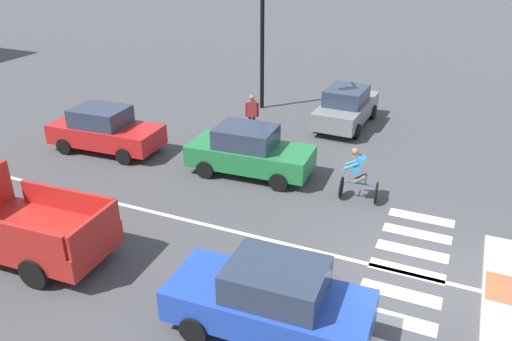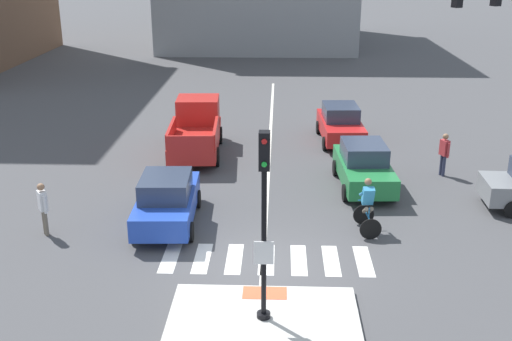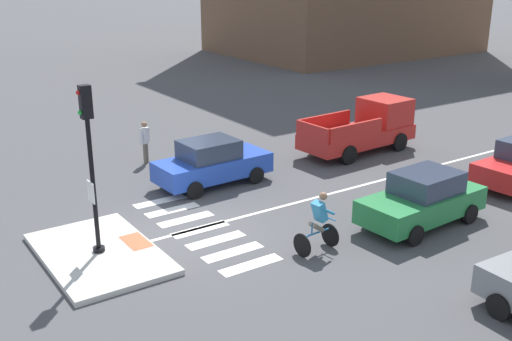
{
  "view_description": "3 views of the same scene",
  "coord_description": "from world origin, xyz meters",
  "px_view_note": "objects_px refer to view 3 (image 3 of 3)",
  "views": [
    {
      "loc": [
        -10.6,
        -0.35,
        7.5
      ],
      "look_at": [
        1.07,
        4.76,
        1.37
      ],
      "focal_mm": 35.6,
      "sensor_mm": 36.0,
      "label": 1
    },
    {
      "loc": [
        0.29,
        -15.11,
        8.27
      ],
      "look_at": [
        -0.42,
        3.53,
        1.49
      ],
      "focal_mm": 43.3,
      "sensor_mm": 36.0,
      "label": 2
    },
    {
      "loc": [
        14.71,
        -7.66,
        7.52
      ],
      "look_at": [
        -0.58,
        2.71,
        1.22
      ],
      "focal_mm": 43.14,
      "sensor_mm": 36.0,
      "label": 3
    }
  ],
  "objects_px": {
    "pedestrian_at_curb_left": "(145,139)",
    "car_green_eastbound_mid": "(423,199)",
    "cyclist": "(319,221)",
    "signal_pole": "(90,155)",
    "pickup_truck_red_westbound_far": "(366,128)",
    "car_blue_westbound_near": "(212,163)"
  },
  "relations": [
    {
      "from": "signal_pole",
      "to": "pickup_truck_red_westbound_far",
      "type": "xyz_separation_m",
      "value": [
        -3.19,
        12.76,
        -1.88
      ]
    },
    {
      "from": "signal_pole",
      "to": "cyclist",
      "type": "distance_m",
      "value": 6.25
    },
    {
      "from": "signal_pole",
      "to": "car_green_eastbound_mid",
      "type": "distance_m",
      "value": 9.66
    },
    {
      "from": "signal_pole",
      "to": "car_green_eastbound_mid",
      "type": "relative_size",
      "value": 1.08
    },
    {
      "from": "pickup_truck_red_westbound_far",
      "to": "car_green_eastbound_mid",
      "type": "bearing_deg",
      "value": -31.01
    },
    {
      "from": "car_green_eastbound_mid",
      "to": "cyclist",
      "type": "relative_size",
      "value": 2.49
    },
    {
      "from": "car_blue_westbound_near",
      "to": "pickup_truck_red_westbound_far",
      "type": "bearing_deg",
      "value": 90.14
    },
    {
      "from": "pickup_truck_red_westbound_far",
      "to": "cyclist",
      "type": "xyz_separation_m",
      "value": [
        6.23,
        -7.67,
        -0.11
      ]
    },
    {
      "from": "pickup_truck_red_westbound_far",
      "to": "pedestrian_at_curb_left",
      "type": "relative_size",
      "value": 3.11
    },
    {
      "from": "signal_pole",
      "to": "pickup_truck_red_westbound_far",
      "type": "distance_m",
      "value": 13.29
    },
    {
      "from": "car_blue_westbound_near",
      "to": "pickup_truck_red_westbound_far",
      "type": "relative_size",
      "value": 0.8
    },
    {
      "from": "car_green_eastbound_mid",
      "to": "pickup_truck_red_westbound_far",
      "type": "relative_size",
      "value": 0.81
    },
    {
      "from": "signal_pole",
      "to": "car_blue_westbound_near",
      "type": "bearing_deg",
      "value": 120.55
    },
    {
      "from": "pedestrian_at_curb_left",
      "to": "car_green_eastbound_mid",
      "type": "bearing_deg",
      "value": 23.26
    },
    {
      "from": "pedestrian_at_curb_left",
      "to": "cyclist",
      "type": "bearing_deg",
      "value": 3.74
    },
    {
      "from": "car_green_eastbound_mid",
      "to": "pedestrian_at_curb_left",
      "type": "xyz_separation_m",
      "value": [
        -10.13,
        -4.35,
        0.17
      ]
    },
    {
      "from": "cyclist",
      "to": "signal_pole",
      "type": "bearing_deg",
      "value": -120.81
    },
    {
      "from": "signal_pole",
      "to": "car_blue_westbound_near",
      "type": "distance_m",
      "value": 6.57
    },
    {
      "from": "car_blue_westbound_near",
      "to": "cyclist",
      "type": "height_order",
      "value": "cyclist"
    },
    {
      "from": "car_green_eastbound_mid",
      "to": "pedestrian_at_curb_left",
      "type": "height_order",
      "value": "pedestrian_at_curb_left"
    },
    {
      "from": "signal_pole",
      "to": "pedestrian_at_curb_left",
      "type": "distance_m",
      "value": 8.3
    },
    {
      "from": "pickup_truck_red_westbound_far",
      "to": "signal_pole",
      "type": "bearing_deg",
      "value": -75.96
    }
  ]
}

